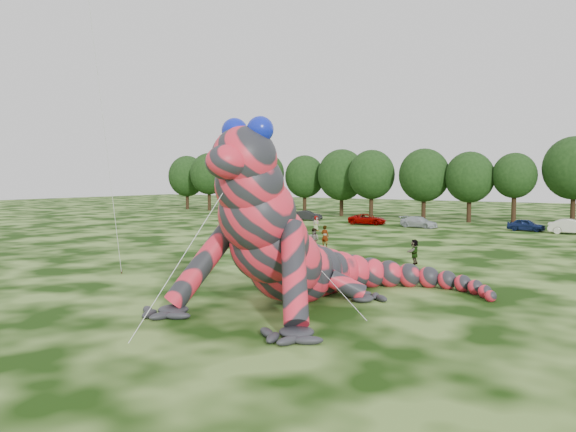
% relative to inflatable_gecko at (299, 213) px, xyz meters
% --- Properties ---
extents(ground, '(240.00, 240.00, 0.00)m').
position_rel_inflatable_gecko_xyz_m(ground, '(-1.62, -7.12, -4.08)').
color(ground, '#16330A').
rests_on(ground, ground).
extents(inflatable_gecko, '(13.85, 16.41, 8.16)m').
position_rel_inflatable_gecko_xyz_m(inflatable_gecko, '(0.00, 0.00, 0.00)').
color(inflatable_gecko, red).
rests_on(inflatable_gecko, ground).
extents(tree_0, '(6.91, 6.22, 9.51)m').
position_rel_inflatable_gecko_xyz_m(tree_0, '(-56.18, 52.11, 0.67)').
color(tree_0, black).
rests_on(tree_0, ground).
extents(tree_1, '(6.74, 6.07, 9.81)m').
position_rel_inflatable_gecko_xyz_m(tree_1, '(-49.98, 50.93, 0.82)').
color(tree_1, black).
rests_on(tree_1, ground).
extents(tree_2, '(7.04, 6.34, 9.64)m').
position_rel_inflatable_gecko_xyz_m(tree_2, '(-44.64, 51.64, 0.74)').
color(tree_2, black).
rests_on(tree_2, ground).
extents(tree_3, '(5.81, 5.23, 9.44)m').
position_rel_inflatable_gecko_xyz_m(tree_3, '(-37.34, 49.95, 0.64)').
color(tree_3, black).
rests_on(tree_3, ground).
extents(tree_4, '(6.22, 5.60, 9.06)m').
position_rel_inflatable_gecko_xyz_m(tree_4, '(-31.26, 51.59, 0.45)').
color(tree_4, black).
rests_on(tree_4, ground).
extents(tree_5, '(7.16, 6.44, 9.80)m').
position_rel_inflatable_gecko_xyz_m(tree_5, '(-24.75, 51.31, 0.82)').
color(tree_5, black).
rests_on(tree_5, ground).
extents(tree_6, '(6.52, 5.86, 9.49)m').
position_rel_inflatable_gecko_xyz_m(tree_6, '(-19.18, 49.56, 0.67)').
color(tree_6, black).
rests_on(tree_6, ground).
extents(tree_7, '(6.68, 6.01, 9.48)m').
position_rel_inflatable_gecko_xyz_m(tree_7, '(-11.70, 49.68, 0.66)').
color(tree_7, black).
rests_on(tree_7, ground).
extents(tree_8, '(6.14, 5.53, 8.94)m').
position_rel_inflatable_gecko_xyz_m(tree_8, '(-5.84, 49.86, 0.39)').
color(tree_8, black).
rests_on(tree_8, ground).
extents(tree_9, '(5.27, 4.74, 8.68)m').
position_rel_inflatable_gecko_xyz_m(tree_9, '(-0.56, 50.22, 0.26)').
color(tree_9, black).
rests_on(tree_9, ground).
extents(tree_10, '(7.09, 6.38, 10.50)m').
position_rel_inflatable_gecko_xyz_m(tree_10, '(5.77, 51.46, 1.17)').
color(tree_10, black).
rests_on(tree_10, ground).
extents(car_0, '(4.40, 1.85, 1.48)m').
position_rel_inflatable_gecko_xyz_m(car_0, '(-34.20, 40.25, -3.34)').
color(car_0, silver).
rests_on(car_0, ground).
extents(car_1, '(4.15, 2.16, 1.30)m').
position_rel_inflatable_gecko_xyz_m(car_1, '(-24.51, 41.15, -3.43)').
color(car_1, black).
rests_on(car_1, ground).
extents(car_2, '(4.89, 2.93, 1.27)m').
position_rel_inflatable_gecko_xyz_m(car_2, '(-15.20, 39.87, -3.44)').
color(car_2, '#8C0301').
rests_on(car_2, ground).
extents(car_3, '(4.66, 2.63, 1.27)m').
position_rel_inflatable_gecko_xyz_m(car_3, '(-8.47, 39.10, -3.44)').
color(car_3, '#B3B9BD').
rests_on(car_3, ground).
extents(car_4, '(3.88, 1.80, 1.29)m').
position_rel_inflatable_gecko_xyz_m(car_4, '(2.47, 41.54, -3.44)').
color(car_4, '#12204F').
rests_on(car_4, ground).
extents(car_5, '(4.67, 2.02, 1.49)m').
position_rel_inflatable_gecko_xyz_m(car_5, '(6.97, 40.69, -3.33)').
color(car_5, silver).
rests_on(car_5, ground).
extents(spectator_5, '(0.49, 1.54, 1.66)m').
position_rel_inflatable_gecko_xyz_m(spectator_5, '(0.65, 13.24, -3.25)').
color(spectator_5, gray).
rests_on(spectator_5, ground).
extents(spectator_1, '(0.95, 0.77, 1.83)m').
position_rel_inflatable_gecko_xyz_m(spectator_1, '(-8.04, 14.95, -3.17)').
color(spectator_1, gray).
rests_on(spectator_1, ground).
extents(spectator_4, '(0.75, 0.91, 1.61)m').
position_rel_inflatable_gecko_xyz_m(spectator_4, '(-16.25, 29.38, -3.27)').
color(spectator_4, gray).
rests_on(spectator_4, ground).
extents(spectator_0, '(0.67, 0.45, 1.81)m').
position_rel_inflatable_gecko_xyz_m(spectator_0, '(-8.64, 17.77, -3.17)').
color(spectator_0, gray).
rests_on(spectator_0, ground).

